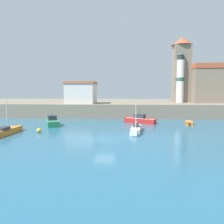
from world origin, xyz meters
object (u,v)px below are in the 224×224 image
at_px(dinghy_orange_0, 189,123).
at_px(harbor_shed_near_wharf, 81,93).
at_px(sailboat_orange_3, 6,131).
at_px(sailboat_white_1, 136,129).
at_px(church, 202,81).
at_px(motorboat_red_4, 140,120).
at_px(motorboat_green_2, 52,122).
at_px(mooring_buoy, 39,130).
at_px(lighthouse, 180,78).

relative_size(dinghy_orange_0, harbor_shed_near_wharf, 0.56).
relative_size(sailboat_orange_3, harbor_shed_near_wharf, 0.94).
xyz_separation_m(sailboat_white_1, church, (18.73, 29.43, 8.14)).
height_order(sailboat_orange_3, motorboat_red_4, sailboat_orange_3).
height_order(dinghy_orange_0, church, church).
relative_size(motorboat_green_2, church, 0.35).
relative_size(mooring_buoy, church, 0.04).
distance_m(sailboat_orange_3, mooring_buoy, 4.21).
bearing_deg(lighthouse, sailboat_orange_3, -136.44).
xyz_separation_m(dinghy_orange_0, sailboat_orange_3, (-27.15, -10.80, 0.14)).
height_order(motorboat_red_4, lighthouse, lighthouse).
xyz_separation_m(dinghy_orange_0, motorboat_red_4, (-8.45, 1.41, 0.30)).
height_order(mooring_buoy, lighthouse, lighthouse).
distance_m(sailboat_white_1, harbor_shed_near_wharf, 23.73).
relative_size(dinghy_orange_0, mooring_buoy, 6.46).
bearing_deg(sailboat_white_1, lighthouse, 64.50).
distance_m(motorboat_red_4, lighthouse, 21.07).
bearing_deg(lighthouse, harbor_shed_near_wharf, -167.32).
relative_size(motorboat_green_2, sailboat_orange_3, 0.86).
xyz_separation_m(motorboat_red_4, harbor_shed_near_wharf, (-13.13, 10.52, 4.97)).
bearing_deg(motorboat_green_2, sailboat_orange_3, -113.16).
bearing_deg(motorboat_red_4, lighthouse, 55.66).
bearing_deg(motorboat_red_4, dinghy_orange_0, -9.49).
height_order(sailboat_white_1, motorboat_green_2, sailboat_white_1).
bearing_deg(lighthouse, motorboat_red_4, -124.34).
xyz_separation_m(dinghy_orange_0, church, (9.11, 21.52, 8.27)).
xyz_separation_m(motorboat_green_2, church, (32.76, 24.10, 7.93)).
height_order(dinghy_orange_0, lighthouse, lighthouse).
height_order(sailboat_white_1, mooring_buoy, sailboat_white_1).
height_order(sailboat_white_1, harbor_shed_near_wharf, harbor_shed_near_wharf).
distance_m(dinghy_orange_0, church, 24.79).
bearing_deg(mooring_buoy, harbor_shed_near_wharf, 85.53).
relative_size(motorboat_red_4, harbor_shed_near_wharf, 0.82).
height_order(dinghy_orange_0, motorboat_green_2, motorboat_green_2).
xyz_separation_m(motorboat_green_2, lighthouse, (26.07, 19.91, 8.49)).
relative_size(sailboat_orange_3, church, 0.41).
xyz_separation_m(church, harbor_shed_near_wharf, (-30.69, -9.59, -2.99)).
relative_size(sailboat_white_1, harbor_shed_near_wharf, 0.89).
height_order(dinghy_orange_0, motorboat_red_4, motorboat_red_4).
bearing_deg(sailboat_orange_3, sailboat_white_1, 9.34).
bearing_deg(dinghy_orange_0, church, 67.04).
bearing_deg(sailboat_orange_3, mooring_buoy, 21.19).
relative_size(motorboat_green_2, motorboat_red_4, 0.99).
distance_m(mooring_buoy, harbor_shed_near_wharf, 21.91).
height_order(motorboat_red_4, church, church).
height_order(sailboat_white_1, motorboat_red_4, sailboat_white_1).
relative_size(motorboat_red_4, mooring_buoy, 9.51).
distance_m(mooring_buoy, church, 45.42).
height_order(dinghy_orange_0, sailboat_orange_3, sailboat_orange_3).
height_order(motorboat_green_2, motorboat_red_4, motorboat_green_2).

